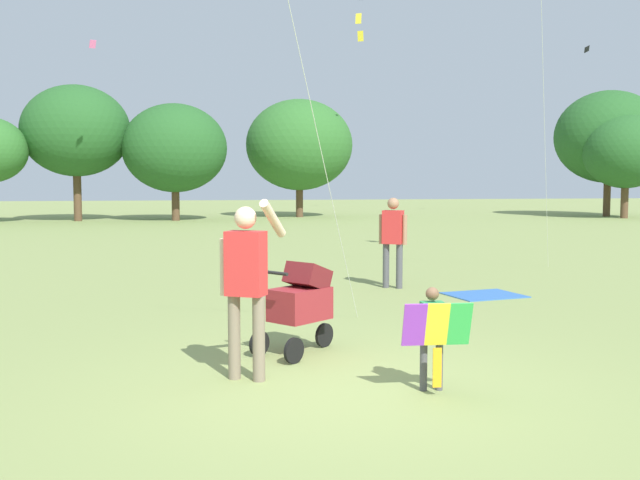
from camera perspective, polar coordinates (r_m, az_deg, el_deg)
ground_plane at (r=7.08m, az=1.14°, el=-11.28°), size 120.00×120.00×0.00m
treeline_distant at (r=35.78m, az=0.20°, el=7.52°), size 37.11×8.00×6.40m
child_with_butterfly_kite at (r=6.89m, az=8.69°, el=-6.82°), size 0.63×0.34×0.96m
person_adult_flyer at (r=7.17m, az=-5.71°, el=-2.78°), size 0.67×0.49×1.76m
stroller at (r=8.28m, az=-1.46°, el=-4.62°), size 1.02×0.93×1.03m
person_sitting_far at (r=13.21m, az=5.64°, el=0.39°), size 0.45×0.37×1.62m
picnic_blanket at (r=12.72m, az=12.53°, el=-4.16°), size 1.36×1.20×0.02m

